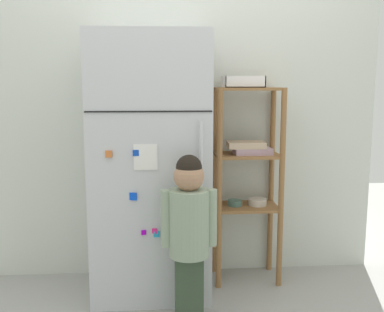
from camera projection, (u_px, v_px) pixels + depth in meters
ground_plane at (186, 289)px, 2.96m from camera, size 6.00×6.00×0.00m
kitchen_wall_back at (183, 122)px, 3.12m from camera, size 2.66×0.03×2.12m
refrigerator at (150, 166)px, 2.84m from camera, size 0.71×0.59×1.62m
child_standing at (189, 223)px, 2.48m from camera, size 0.30×0.23×0.94m
pantry_shelf_unit at (247, 167)px, 3.02m from camera, size 0.44×0.30×1.29m
fruit_bin at (243, 83)px, 2.94m from camera, size 0.26×0.19×0.07m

